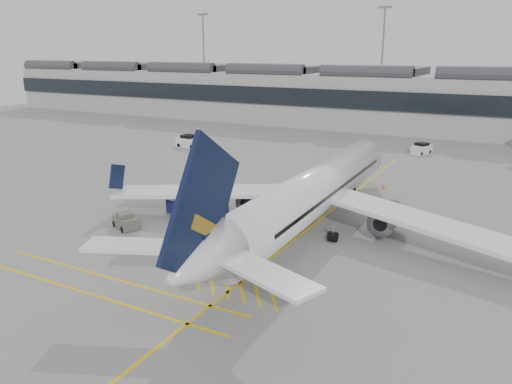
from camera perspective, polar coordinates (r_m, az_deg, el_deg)
The scene contains 17 objects.
ground at distance 45.67m, azimuth -8.84°, elevation -4.51°, with size 220.00×220.00×0.00m, color gray.
terminal at distance 109.44m, azimuth 14.60°, elevation 10.35°, with size 200.00×20.45×12.40m.
light_masts at distance 123.10m, azimuth 15.77°, elevation 14.73°, with size 113.00×0.60×25.45m.
apron_markings at distance 49.38m, azimuth 7.63°, elevation -2.87°, with size 0.25×60.00×0.01m, color gold.
airliner_main at distance 44.98m, azimuth 6.43°, elevation -0.17°, with size 39.94×43.64×11.60m.
belt_loader at distance 49.95m, azimuth 3.63°, elevation -1.93°, with size 4.32×1.63×1.75m.
baggage_cart_a at distance 45.30m, azimuth 1.01°, elevation -3.33°, with size 1.92×1.79×1.61m.
baggage_cart_b at distance 49.27m, azimuth -5.26°, elevation -1.54°, with size 2.38×2.21×2.00m.
baggage_cart_c at distance 47.37m, azimuth -4.33°, elevation -2.40°, with size 1.74×1.46×1.76m.
baggage_cart_d at distance 50.19m, azimuth -9.15°, elevation -1.53°, with size 1.79×1.55×1.72m.
ramp_agent_a at distance 48.54m, azimuth 4.82°, elevation -2.16°, with size 0.57×0.37×1.56m, color #FF450D.
ramp_agent_b at distance 44.54m, azimuth -0.72°, elevation -3.54°, with size 0.93×0.73×1.92m, color #E24F0B.
pushback_tug at distance 47.35m, azimuth -14.67°, elevation -3.26°, with size 3.06×2.54×1.48m.
safety_cone_nose at distance 60.97m, azimuth 14.42°, elevation 0.66°, with size 0.40×0.40×0.55m, color #F24C0A.
safety_cone_engine at distance 45.35m, azimuth 13.53°, elevation -4.55°, with size 0.40×0.40×0.55m, color #F24C0A.
service_van_left at distance 85.15m, azimuth -7.71°, elevation 5.72°, with size 4.22×2.31×2.10m.
service_van_mid at distance 83.13m, azimuth 18.39°, elevation 4.71°, with size 2.94×3.86×1.78m.
Camera 1 is at (26.22, -33.89, 15.78)m, focal length 35.00 mm.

